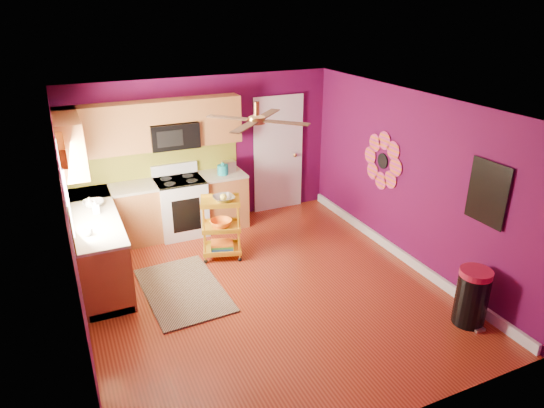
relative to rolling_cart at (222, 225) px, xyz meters
name	(u,v)px	position (x,y,z in m)	size (l,w,h in m)	color
ground	(265,290)	(0.21, -1.11, -0.53)	(5.00, 5.00, 0.00)	maroon
room_envelope	(266,176)	(0.23, -1.11, 1.10)	(4.54, 5.04, 2.52)	#56093E
lower_cabinets	(136,226)	(-1.14, 0.71, -0.09)	(2.81, 2.31, 0.94)	#995829
electric_range	(181,206)	(-0.34, 1.06, -0.05)	(0.76, 0.66, 1.13)	white
upper_cabinetry	(129,132)	(-1.03, 1.06, 1.27)	(2.80, 2.30, 1.26)	#995829
left_window	(63,167)	(-2.01, -0.06, 1.21)	(0.08, 1.35, 1.08)	white
panel_door	(278,155)	(1.56, 1.36, 0.50)	(0.95, 0.11, 2.15)	white
right_wall_art	(425,174)	(2.44, -1.45, 0.92)	(0.04, 2.74, 1.04)	black
ceiling_fan	(257,119)	(0.21, -0.91, 1.76)	(1.01, 1.01, 0.26)	#BF8C3F
shag_rug	(183,290)	(-0.80, -0.67, -0.52)	(0.98, 1.60, 0.02)	black
rolling_cart	(222,225)	(0.00, 0.00, 0.00)	(0.67, 0.57, 1.03)	gold
trash_can	(472,297)	(2.17, -2.78, -0.17)	(0.41, 0.43, 0.72)	black
teal_kettle	(223,170)	(0.39, 1.02, 0.50)	(0.18, 0.18, 0.21)	teal
toaster	(229,166)	(0.53, 1.13, 0.50)	(0.22, 0.15, 0.18)	beige
soap_bottle_a	(95,207)	(-1.70, 0.23, 0.51)	(0.09, 0.09, 0.20)	#EA3F72
soap_bottle_b	(90,203)	(-1.75, 0.46, 0.49)	(0.13, 0.13, 0.16)	white
counter_dish	(93,203)	(-1.70, 0.53, 0.45)	(0.28, 0.28, 0.07)	white
counter_cup	(88,232)	(-1.86, -0.43, 0.46)	(0.12, 0.12, 0.09)	white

